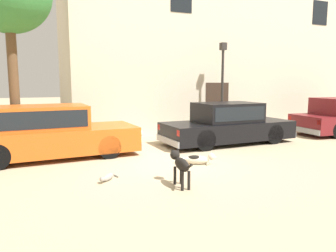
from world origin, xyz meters
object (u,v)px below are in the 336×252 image
(parked_sedan_second, at_px, (228,123))
(stray_dog_tan, at_px, (180,164))
(parked_sedan_nearest, at_px, (50,132))
(street_lamp, at_px, (223,76))
(stray_cat, at_px, (107,177))
(stray_dog_spotted, at_px, (198,159))

(parked_sedan_second, xyz_separation_m, stray_dog_tan, (-3.43, -3.59, -0.23))
(parked_sedan_nearest, height_order, stray_dog_tan, parked_sedan_nearest)
(street_lamp, bearing_deg, stray_cat, -142.00)
(street_lamp, bearing_deg, stray_dog_spotted, -128.52)
(parked_sedan_nearest, bearing_deg, stray_dog_spotted, -35.38)
(parked_sedan_nearest, relative_size, stray_dog_spotted, 5.08)
(street_lamp, bearing_deg, parked_sedan_second, -114.81)
(stray_dog_spotted, bearing_deg, street_lamp, 78.95)
(parked_sedan_nearest, xyz_separation_m, parked_sedan_second, (5.81, -0.04, -0.04))
(parked_sedan_second, relative_size, street_lamp, 1.32)
(parked_sedan_second, relative_size, stray_dog_tan, 4.60)
(stray_cat, xyz_separation_m, street_lamp, (5.49, 4.29, 2.27))
(parked_sedan_nearest, bearing_deg, stray_dog_tan, -59.76)
(stray_dog_tan, relative_size, stray_cat, 1.88)
(parked_sedan_nearest, relative_size, stray_dog_tan, 4.65)
(parked_sedan_nearest, relative_size, stray_cat, 8.74)
(stray_cat, distance_m, street_lamp, 7.32)
(stray_dog_spotted, bearing_deg, parked_sedan_second, 71.42)
(stray_dog_spotted, xyz_separation_m, stray_dog_tan, (-1.15, -1.39, 0.33))
(stray_dog_spotted, distance_m, stray_dog_tan, 1.84)
(parked_sedan_second, relative_size, stray_dog_spotted, 5.03)
(parked_sedan_nearest, xyz_separation_m, stray_cat, (1.06, -2.74, -0.67))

